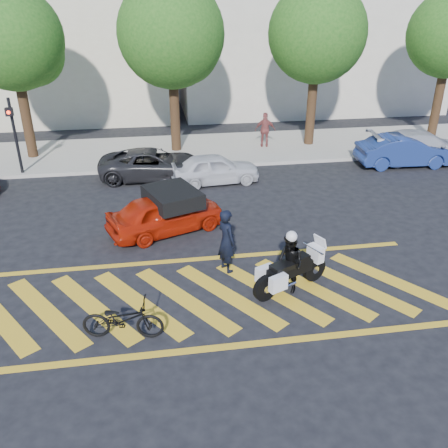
{
  "coord_description": "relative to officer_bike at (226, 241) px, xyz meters",
  "views": [
    {
      "loc": [
        -1.14,
        -9.78,
        6.88
      ],
      "look_at": [
        0.7,
        1.93,
        1.05
      ],
      "focal_mm": 38.0,
      "sensor_mm": 36.0,
      "label": 1
    }
  ],
  "objects": [
    {
      "name": "parked_mid_left",
      "position": [
        -1.8,
        7.49,
        -0.3
      ],
      "size": [
        4.43,
        2.31,
        1.19
      ],
      "primitive_type": "imported",
      "rotation": [
        0.0,
        0.0,
        1.49
      ],
      "color": "black",
      "rests_on": "ground"
    },
    {
      "name": "parked_mid_right",
      "position": [
        0.61,
        6.58,
        -0.31
      ],
      "size": [
        3.58,
        1.68,
        1.18
      ],
      "primitive_type": "imported",
      "rotation": [
        0.0,
        0.0,
        1.65
      ],
      "color": "silver",
      "rests_on": "ground"
    },
    {
      "name": "crosswalk",
      "position": [
        -0.69,
        -1.22,
        -0.9
      ],
      "size": [
        12.33,
        4.0,
        0.01
      ],
      "color": "gold",
      "rests_on": "ground"
    },
    {
      "name": "parked_right",
      "position": [
        9.01,
        7.36,
        -0.23
      ],
      "size": [
        4.13,
        1.62,
        1.34
      ],
      "primitive_type": "imported",
      "rotation": [
        0.0,
        0.0,
        1.52
      ],
      "color": "navy",
      "rests_on": "ground"
    },
    {
      "name": "building_right",
      "position": [
        8.35,
        19.78,
        4.6
      ],
      "size": [
        16.0,
        8.0,
        11.0
      ],
      "primitive_type": "cube",
      "color": "beige",
      "rests_on": "ground"
    },
    {
      "name": "tree_right",
      "position": [
        5.97,
        10.84,
        4.15
      ],
      "size": [
        4.4,
        4.4,
        7.41
      ],
      "color": "black",
      "rests_on": "ground"
    },
    {
      "name": "signal_pole",
      "position": [
        -7.15,
        8.52,
        1.02
      ],
      "size": [
        0.28,
        0.43,
        3.2
      ],
      "color": "black",
      "rests_on": "ground"
    },
    {
      "name": "building_left",
      "position": [
        -8.65,
        19.78,
        4.1
      ],
      "size": [
        16.0,
        8.0,
        10.0
      ],
      "primitive_type": "cube",
      "color": "beige",
      "rests_on": "ground"
    },
    {
      "name": "parked_far_right",
      "position": [
        10.05,
        7.73,
        -0.21
      ],
      "size": [
        4.94,
        2.47,
        1.38
      ],
      "primitive_type": "imported",
      "rotation": [
        0.0,
        0.0,
        1.45
      ],
      "color": "#A9ABB1",
      "rests_on": "ground"
    },
    {
      "name": "officer_moto",
      "position": [
        1.4,
        -1.21,
        -0.12
      ],
      "size": [
        0.85,
        0.93,
        1.55
      ],
      "primitive_type": "imported",
      "rotation": [
        0.0,
        0.0,
        -1.14
      ],
      "color": "black",
      "rests_on": "ground"
    },
    {
      "name": "police_motorcycle",
      "position": [
        1.42,
        -1.22,
        -0.35
      ],
      "size": [
        2.15,
        1.29,
        1.02
      ],
      "rotation": [
        0.0,
        0.0,
        0.44
      ],
      "color": "black",
      "rests_on": "ground"
    },
    {
      "name": "ground",
      "position": [
        -0.65,
        -1.22,
        -0.9
      ],
      "size": [
        90.0,
        90.0,
        0.0
      ],
      "primitive_type": "plane",
      "color": "black",
      "rests_on": "ground"
    },
    {
      "name": "red_convertible",
      "position": [
        -1.51,
        2.58,
        -0.27
      ],
      "size": [
        3.98,
        2.72,
        1.26
      ],
      "primitive_type": "imported",
      "rotation": [
        0.0,
        0.0,
        1.94
      ],
      "color": "#AC1B07",
      "rests_on": "ground"
    },
    {
      "name": "bicycle",
      "position": [
        -2.68,
        -2.43,
        -0.43
      ],
      "size": [
        1.87,
        0.93,
        0.94
      ],
      "primitive_type": "imported",
      "rotation": [
        0.0,
        0.0,
        1.39
      ],
      "color": "black",
      "rests_on": "ground"
    },
    {
      "name": "sidewalk",
      "position": [
        -0.65,
        10.78,
        -0.82
      ],
      "size": [
        60.0,
        5.0,
        0.15
      ],
      "primitive_type": "cube",
      "color": "#9E998E",
      "rests_on": "ground"
    },
    {
      "name": "tree_left",
      "position": [
        -7.03,
        10.84,
        4.1
      ],
      "size": [
        4.2,
        4.2,
        7.26
      ],
      "color": "black",
      "rests_on": "ground"
    },
    {
      "name": "pedestrian_right",
      "position": [
        3.58,
        10.58,
        0.07
      ],
      "size": [
        1.02,
        0.59,
        1.64
      ],
      "primitive_type": "imported",
      "rotation": [
        0.0,
        0.0,
        2.93
      ],
      "color": "#924542",
      "rests_on": "sidewalk"
    },
    {
      "name": "officer_bike",
      "position": [
        0.0,
        0.0,
        0.0
      ],
      "size": [
        0.66,
        0.77,
        1.8
      ],
      "primitive_type": "imported",
      "rotation": [
        0.0,
        0.0,
        1.98
      ],
      "color": "black",
      "rests_on": "ground"
    },
    {
      "name": "tree_center",
      "position": [
        -0.53,
        10.84,
        4.2
      ],
      "size": [
        4.6,
        4.6,
        7.56
      ],
      "color": "black",
      "rests_on": "ground"
    }
  ]
}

